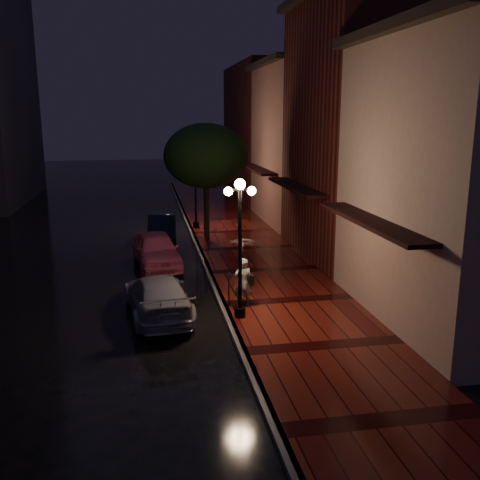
{
  "coord_description": "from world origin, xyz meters",
  "views": [
    {
      "loc": [
        -2.42,
        -20.47,
        6.27
      ],
      "look_at": [
        1.27,
        0.12,
        1.4
      ],
      "focal_mm": 40.0,
      "sensor_mm": 36.0,
      "label": 1
    }
  ],
  "objects_px": {
    "pink_car": "(156,250)",
    "silver_car": "(158,296)",
    "streetlamp_far": "(195,184)",
    "parking_meter": "(229,286)",
    "street_tree": "(206,158)",
    "navy_car": "(162,228)",
    "woman_with_umbrella": "(243,262)",
    "streetlamp_near": "(240,240)"
  },
  "relations": [
    {
      "from": "street_tree",
      "to": "pink_car",
      "type": "relative_size",
      "value": 1.35
    },
    {
      "from": "silver_car",
      "to": "streetlamp_near",
      "type": "bearing_deg",
      "value": 153.04
    },
    {
      "from": "navy_car",
      "to": "woman_with_umbrella",
      "type": "bearing_deg",
      "value": -75.3
    },
    {
      "from": "pink_car",
      "to": "street_tree",
      "type": "bearing_deg",
      "value": 50.61
    },
    {
      "from": "streetlamp_near",
      "to": "woman_with_umbrella",
      "type": "height_order",
      "value": "streetlamp_near"
    },
    {
      "from": "pink_car",
      "to": "woman_with_umbrella",
      "type": "height_order",
      "value": "woman_with_umbrella"
    },
    {
      "from": "parking_meter",
      "to": "silver_car",
      "type": "bearing_deg",
      "value": 160.12
    },
    {
      "from": "streetlamp_far",
      "to": "pink_car",
      "type": "relative_size",
      "value": 1.0
    },
    {
      "from": "woman_with_umbrella",
      "to": "silver_car",
      "type": "bearing_deg",
      "value": -5.69
    },
    {
      "from": "silver_car",
      "to": "pink_car",
      "type": "bearing_deg",
      "value": -97.49
    },
    {
      "from": "street_tree",
      "to": "parking_meter",
      "type": "relative_size",
      "value": 5.01
    },
    {
      "from": "woman_with_umbrella",
      "to": "streetlamp_far",
      "type": "bearing_deg",
      "value": -92.98
    },
    {
      "from": "woman_with_umbrella",
      "to": "parking_meter",
      "type": "height_order",
      "value": "woman_with_umbrella"
    },
    {
      "from": "pink_car",
      "to": "navy_car",
      "type": "xyz_separation_m",
      "value": [
        0.41,
        4.83,
        -0.07
      ]
    },
    {
      "from": "navy_car",
      "to": "parking_meter",
      "type": "bearing_deg",
      "value": -77.56
    },
    {
      "from": "streetlamp_far",
      "to": "silver_car",
      "type": "xyz_separation_m",
      "value": [
        -2.49,
        -13.07,
        -1.94
      ]
    },
    {
      "from": "streetlamp_near",
      "to": "pink_car",
      "type": "height_order",
      "value": "streetlamp_near"
    },
    {
      "from": "streetlamp_far",
      "to": "pink_car",
      "type": "distance_m",
      "value": 7.83
    },
    {
      "from": "pink_car",
      "to": "navy_car",
      "type": "bearing_deg",
      "value": 77.89
    },
    {
      "from": "street_tree",
      "to": "streetlamp_far",
      "type": "bearing_deg",
      "value": 94.91
    },
    {
      "from": "pink_car",
      "to": "parking_meter",
      "type": "xyz_separation_m",
      "value": [
        2.19,
        -5.84,
        0.12
      ]
    },
    {
      "from": "streetlamp_far",
      "to": "streetlamp_near",
      "type": "bearing_deg",
      "value": -90.0
    },
    {
      "from": "woman_with_umbrella",
      "to": "parking_meter",
      "type": "relative_size",
      "value": 2.0
    },
    {
      "from": "street_tree",
      "to": "navy_car",
      "type": "bearing_deg",
      "value": 164.46
    },
    {
      "from": "streetlamp_far",
      "to": "silver_car",
      "type": "height_order",
      "value": "streetlamp_far"
    },
    {
      "from": "streetlamp_near",
      "to": "street_tree",
      "type": "relative_size",
      "value": 0.74
    },
    {
      "from": "streetlamp_far",
      "to": "pink_car",
      "type": "height_order",
      "value": "streetlamp_far"
    },
    {
      "from": "streetlamp_far",
      "to": "woman_with_umbrella",
      "type": "height_order",
      "value": "streetlamp_far"
    },
    {
      "from": "streetlamp_near",
      "to": "navy_car",
      "type": "distance_m",
      "value": 11.94
    },
    {
      "from": "navy_car",
      "to": "parking_meter",
      "type": "height_order",
      "value": "navy_car"
    },
    {
      "from": "street_tree",
      "to": "parking_meter",
      "type": "xyz_separation_m",
      "value": [
        -0.46,
        -10.05,
        -3.39
      ]
    },
    {
      "from": "silver_car",
      "to": "parking_meter",
      "type": "bearing_deg",
      "value": 173.7
    },
    {
      "from": "streetlamp_far",
      "to": "street_tree",
      "type": "relative_size",
      "value": 0.74
    },
    {
      "from": "pink_car",
      "to": "silver_car",
      "type": "height_order",
      "value": "pink_car"
    },
    {
      "from": "pink_car",
      "to": "parking_meter",
      "type": "distance_m",
      "value": 6.24
    },
    {
      "from": "streetlamp_far",
      "to": "street_tree",
      "type": "xyz_separation_m",
      "value": [
        0.26,
        -3.01,
        1.64
      ]
    },
    {
      "from": "streetlamp_far",
      "to": "parking_meter",
      "type": "bearing_deg",
      "value": -90.88
    },
    {
      "from": "silver_car",
      "to": "street_tree",
      "type": "bearing_deg",
      "value": -111.78
    },
    {
      "from": "silver_car",
      "to": "parking_meter",
      "type": "xyz_separation_m",
      "value": [
        2.29,
        0.01,
        0.19
      ]
    },
    {
      "from": "streetlamp_near",
      "to": "pink_car",
      "type": "distance_m",
      "value": 7.43
    },
    {
      "from": "silver_car",
      "to": "streetlamp_far",
      "type": "bearing_deg",
      "value": -107.28
    },
    {
      "from": "streetlamp_far",
      "to": "parking_meter",
      "type": "relative_size",
      "value": 3.72
    }
  ]
}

